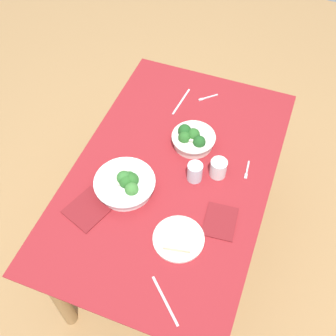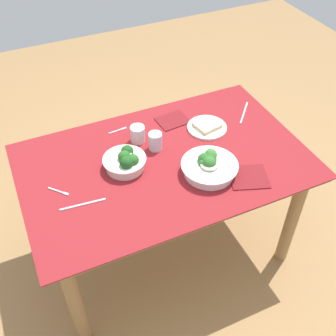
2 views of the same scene
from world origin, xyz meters
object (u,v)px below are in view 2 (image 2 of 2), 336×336
(water_glass_center, at_px, (138,134))
(napkin_folded_upper, at_px, (173,120))
(napkin_folded_lower, at_px, (248,177))
(table_knife_left, at_px, (244,113))
(bread_side_plate, at_px, (207,127))
(fork_by_far_bowl, at_px, (119,130))
(broccoli_bowl_near, at_px, (209,166))
(broccoli_bowl_far, at_px, (126,161))
(table_knife_right, at_px, (83,204))
(water_glass_side, at_px, (155,141))
(fork_by_near_bowl, at_px, (59,192))

(water_glass_center, xyz_separation_m, napkin_folded_upper, (0.24, 0.08, -0.04))
(napkin_folded_upper, bearing_deg, napkin_folded_lower, -75.62)
(table_knife_left, distance_m, napkin_folded_upper, 0.42)
(bread_side_plate, bearing_deg, fork_by_far_bowl, 158.12)
(broccoli_bowl_near, bearing_deg, napkin_folded_upper, 88.18)
(water_glass_center, relative_size, table_knife_left, 0.42)
(bread_side_plate, distance_m, table_knife_left, 0.27)
(broccoli_bowl_far, bearing_deg, table_knife_right, -150.41)
(broccoli_bowl_far, xyz_separation_m, napkin_folded_upper, (0.37, 0.25, -0.04))
(bread_side_plate, xyz_separation_m, water_glass_side, (-0.32, -0.04, 0.04))
(water_glass_side, bearing_deg, table_knife_right, -153.53)
(broccoli_bowl_far, distance_m, napkin_folded_upper, 0.45)
(water_glass_center, bearing_deg, fork_by_near_bowl, -157.25)
(broccoli_bowl_near, xyz_separation_m, bread_side_plate, (0.16, 0.31, -0.03))
(bread_side_plate, xyz_separation_m, fork_by_far_bowl, (-0.45, 0.18, -0.01))
(broccoli_bowl_far, relative_size, water_glass_side, 2.25)
(broccoli_bowl_near, bearing_deg, napkin_folded_lower, -35.34)
(broccoli_bowl_near, xyz_separation_m, water_glass_center, (-0.23, 0.36, 0.01))
(napkin_folded_lower, bearing_deg, water_glass_side, 130.22)
(broccoli_bowl_far, xyz_separation_m, fork_by_near_bowl, (-0.34, -0.03, -0.04))
(water_glass_center, distance_m, napkin_folded_upper, 0.26)
(napkin_folded_upper, height_order, napkin_folded_lower, same)
(table_knife_left, bearing_deg, water_glass_center, 130.99)
(water_glass_side, relative_size, napkin_folded_lower, 0.53)
(table_knife_right, height_order, napkin_folded_upper, napkin_folded_upper)
(fork_by_near_bowl, distance_m, table_knife_left, 1.13)
(table_knife_right, xyz_separation_m, napkin_folded_lower, (0.77, -0.16, 0.00))
(broccoli_bowl_far, xyz_separation_m, fork_by_far_bowl, (0.06, 0.29, -0.04))
(table_knife_left, height_order, napkin_folded_upper, napkin_folded_upper)
(water_glass_side, distance_m, napkin_folded_lower, 0.50)
(water_glass_center, height_order, fork_by_near_bowl, water_glass_center)
(broccoli_bowl_far, relative_size, table_knife_left, 1.00)
(fork_by_near_bowl, bearing_deg, water_glass_side, 58.47)
(broccoli_bowl_near, bearing_deg, water_glass_side, 121.48)
(water_glass_side, distance_m, fork_by_near_bowl, 0.54)
(broccoli_bowl_far, bearing_deg, water_glass_center, 52.77)
(fork_by_near_bowl, bearing_deg, table_knife_right, -9.84)
(broccoli_bowl_near, relative_size, water_glass_side, 2.91)
(broccoli_bowl_near, distance_m, water_glass_side, 0.32)
(table_knife_right, xyz_separation_m, napkin_folded_upper, (0.63, 0.40, 0.00))
(broccoli_bowl_far, xyz_separation_m, table_knife_left, (0.77, 0.15, -0.04))
(fork_by_far_bowl, bearing_deg, fork_by_near_bowl, -146.56)
(broccoli_bowl_far, height_order, napkin_folded_upper, broccoli_bowl_far)
(fork_by_near_bowl, bearing_deg, napkin_folded_lower, 29.31)
(napkin_folded_lower, bearing_deg, napkin_folded_upper, 104.38)
(bread_side_plate, bearing_deg, water_glass_side, -173.27)
(fork_by_far_bowl, bearing_deg, table_knife_right, -131.37)
(fork_by_far_bowl, bearing_deg, napkin_folded_lower, -58.31)
(water_glass_center, bearing_deg, table_knife_right, -140.84)
(water_glass_center, xyz_separation_m, fork_by_far_bowl, (-0.07, 0.12, -0.04))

